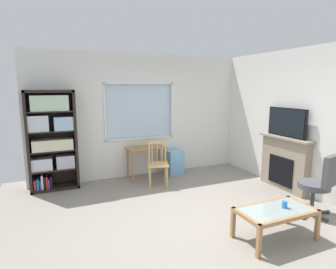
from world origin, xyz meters
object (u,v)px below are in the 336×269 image
at_px(plastic_drawer_unit, 174,162).
at_px(office_chair, 320,182).
at_px(wooden_chair, 158,163).
at_px(bookshelf, 52,137).
at_px(tv, 287,122).
at_px(sippy_cup, 285,204).
at_px(desk_under_window, 146,152).
at_px(fireplace, 284,163).
at_px(coffee_table, 276,213).

height_order(plastic_drawer_unit, office_chair, office_chair).
height_order(wooden_chair, plastic_drawer_unit, wooden_chair).
height_order(bookshelf, office_chair, bookshelf).
xyz_separation_m(tv, sippy_cup, (-1.39, -1.37, -0.86)).
distance_m(desk_under_window, wooden_chair, 0.53).
height_order(bookshelf, sippy_cup, bookshelf).
bearing_deg(fireplace, desk_under_window, 143.62).
xyz_separation_m(bookshelf, sippy_cup, (2.78, -3.17, -0.58)).
height_order(desk_under_window, office_chair, office_chair).
distance_m(office_chair, sippy_cup, 1.01).
xyz_separation_m(fireplace, sippy_cup, (-1.40, -1.37, -0.06)).
bearing_deg(plastic_drawer_unit, coffee_table, -88.90).
xyz_separation_m(bookshelf, tv, (4.16, -1.80, 0.28)).
relative_size(fireplace, tv, 1.32).
distance_m(tv, coffee_table, 2.26).
bearing_deg(office_chair, fireplace, 68.92).
relative_size(plastic_drawer_unit, office_chair, 0.56).
distance_m(wooden_chair, office_chair, 2.91).
distance_m(bookshelf, plastic_drawer_unit, 2.70).
relative_size(plastic_drawer_unit, tv, 0.63).
bearing_deg(bookshelf, desk_under_window, -3.23).
xyz_separation_m(office_chair, sippy_cup, (-0.97, -0.25, -0.09)).
bearing_deg(plastic_drawer_unit, wooden_chair, -137.76).
distance_m(plastic_drawer_unit, office_chair, 3.10).
bearing_deg(office_chair, wooden_chair, 127.93).
bearing_deg(tv, plastic_drawer_unit, 132.19).
height_order(desk_under_window, wooden_chair, wooden_chair).
bearing_deg(office_chair, tv, 69.73).
bearing_deg(coffee_table, sippy_cup, -5.69).
relative_size(desk_under_window, fireplace, 0.71).
xyz_separation_m(desk_under_window, office_chair, (1.87, -2.81, -0.03)).
bearing_deg(sippy_cup, bookshelf, 131.23).
height_order(desk_under_window, sippy_cup, desk_under_window).
xyz_separation_m(plastic_drawer_unit, office_chair, (1.17, -2.86, 0.28)).
xyz_separation_m(bookshelf, fireplace, (4.18, -1.80, -0.52)).
xyz_separation_m(wooden_chair, sippy_cup, (0.82, -2.55, 0.00)).
distance_m(office_chair, coffee_table, 1.15).
bearing_deg(sippy_cup, plastic_drawer_unit, 93.56).
relative_size(coffee_table, sippy_cup, 11.35).
relative_size(fireplace, office_chair, 1.17).
height_order(wooden_chair, office_chair, office_chair).
height_order(plastic_drawer_unit, coffee_table, plastic_drawer_unit).
bearing_deg(coffee_table, desk_under_window, 103.98).
distance_m(desk_under_window, fireplace, 2.85).
height_order(bookshelf, tv, bookshelf).
relative_size(plastic_drawer_unit, sippy_cup, 6.19).
bearing_deg(office_chair, sippy_cup, -165.49).
bearing_deg(desk_under_window, office_chair, -56.42).
bearing_deg(plastic_drawer_unit, desk_under_window, -175.91).
height_order(desk_under_window, plastic_drawer_unit, desk_under_window).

